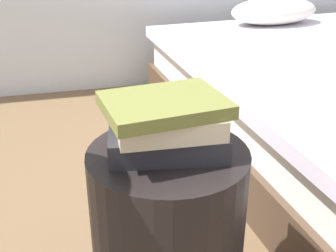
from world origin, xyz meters
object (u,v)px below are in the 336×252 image
(book_charcoal, at_px, (168,140))
(book_olive, at_px, (164,105))
(book_cream, at_px, (169,120))
(side_table, at_px, (168,242))

(book_charcoal, distance_m, book_olive, 0.10)
(book_charcoal, bearing_deg, book_cream, -79.93)
(book_charcoal, bearing_deg, side_table, -95.62)
(book_charcoal, relative_size, book_olive, 1.01)
(side_table, bearing_deg, book_charcoal, 75.02)
(side_table, xyz_separation_m, book_cream, (0.00, 0.00, 0.36))
(side_table, distance_m, book_charcoal, 0.30)
(side_table, height_order, book_cream, book_cream)
(side_table, xyz_separation_m, book_charcoal, (0.00, 0.01, 0.30))
(book_charcoal, xyz_separation_m, book_olive, (-0.01, -0.01, 0.10))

